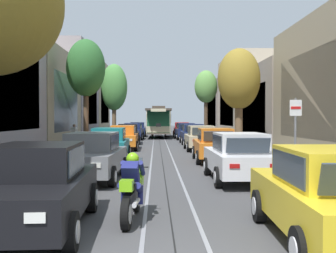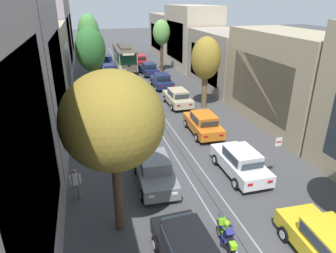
% 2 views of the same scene
% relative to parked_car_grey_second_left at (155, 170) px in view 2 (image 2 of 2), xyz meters
% --- Properties ---
extents(ground_plane, '(160.00, 160.00, 0.00)m').
position_rel_parked_car_grey_second_left_xyz_m(ground_plane, '(2.44, 13.67, -0.80)').
color(ground_plane, '#424244').
extents(trolley_track_rails, '(1.14, 64.31, 0.01)m').
position_rel_parked_car_grey_second_left_xyz_m(trolley_track_rails, '(2.44, 17.30, -0.79)').
color(trolley_track_rails, gray).
rests_on(trolley_track_rails, ground).
extents(building_facade_left, '(5.52, 56.01, 10.81)m').
position_rel_parked_car_grey_second_left_xyz_m(building_facade_left, '(-6.95, 17.14, 3.90)').
color(building_facade_left, gray).
rests_on(building_facade_left, ground).
extents(building_facade_right, '(5.81, 56.01, 8.47)m').
position_rel_parked_car_grey_second_left_xyz_m(building_facade_right, '(12.04, 16.98, 2.92)').
color(building_facade_right, tan).
rests_on(building_facade_right, ground).
extents(parked_car_grey_second_left, '(2.14, 4.42, 1.58)m').
position_rel_parked_car_grey_second_left_xyz_m(parked_car_grey_second_left, '(0.00, 0.00, 0.00)').
color(parked_car_grey_second_left, slate).
rests_on(parked_car_grey_second_left, ground).
extents(parked_car_teal_mid_left, '(2.04, 4.38, 1.58)m').
position_rel_parked_car_grey_second_left_xyz_m(parked_car_teal_mid_left, '(-0.19, 6.33, 0.00)').
color(parked_car_teal_mid_left, '#196B70').
rests_on(parked_car_teal_mid_left, ground).
extents(parked_car_orange_fourth_left, '(2.04, 4.38, 1.58)m').
position_rel_parked_car_grey_second_left_xyz_m(parked_car_orange_fourth_left, '(-0.02, 12.88, 0.00)').
color(parked_car_orange_fourth_left, orange).
rests_on(parked_car_orange_fourth_left, ground).
extents(parked_car_black_fifth_left, '(2.12, 4.41, 1.58)m').
position_rel_parked_car_grey_second_left_xyz_m(parked_car_black_fifth_left, '(-0.13, 18.93, 0.00)').
color(parked_car_black_fifth_left, black).
rests_on(parked_car_black_fifth_left, ground).
extents(parked_car_navy_sixth_left, '(2.09, 4.40, 1.58)m').
position_rel_parked_car_grey_second_left_xyz_m(parked_car_navy_sixth_left, '(-0.08, 25.10, 0.00)').
color(parked_car_navy_sixth_left, '#19234C').
rests_on(parked_car_navy_sixth_left, ground).
extents(parked_car_navy_far_left, '(2.02, 4.37, 1.58)m').
position_rel_parked_car_grey_second_left_xyz_m(parked_car_navy_far_left, '(0.03, 31.63, 0.00)').
color(parked_car_navy_far_left, '#19234C').
rests_on(parked_car_navy_far_left, ground).
extents(parked_car_yellow_near_right, '(2.14, 4.42, 1.58)m').
position_rel_parked_car_grey_second_left_xyz_m(parked_car_yellow_near_right, '(5.00, -6.96, 0.00)').
color(parked_car_yellow_near_right, gold).
rests_on(parked_car_yellow_near_right, ground).
extents(parked_car_white_second_right, '(2.01, 4.37, 1.58)m').
position_rel_parked_car_grey_second_left_xyz_m(parked_car_white_second_right, '(4.86, -0.40, 0.00)').
color(parked_car_white_second_right, silver).
rests_on(parked_car_white_second_right, ground).
extents(parked_car_orange_mid_right, '(2.10, 4.40, 1.58)m').
position_rel_parked_car_grey_second_left_xyz_m(parked_car_orange_mid_right, '(4.93, 5.46, 0.00)').
color(parked_car_orange_mid_right, orange).
rests_on(parked_car_orange_mid_right, ground).
extents(parked_car_beige_fourth_right, '(2.00, 4.36, 1.58)m').
position_rel_parked_car_grey_second_left_xyz_m(parked_car_beige_fourth_right, '(4.97, 12.04, 0.00)').
color(parked_car_beige_fourth_right, '#C1B28E').
rests_on(parked_car_beige_fourth_right, ground).
extents(parked_car_navy_fifth_right, '(2.00, 4.36, 1.58)m').
position_rel_parked_car_grey_second_left_xyz_m(parked_car_navy_fifth_right, '(5.07, 18.50, 0.00)').
color(parked_car_navy_fifth_right, '#19234C').
rests_on(parked_car_navy_fifth_right, ground).
extents(parked_car_navy_sixth_right, '(2.12, 4.41, 1.58)m').
position_rel_parked_car_grey_second_left_xyz_m(parked_car_navy_sixth_right, '(4.96, 24.91, 0.00)').
color(parked_car_navy_sixth_right, '#19234C').
rests_on(parked_car_navy_sixth_right, ground).
extents(parked_car_red_far_right, '(2.12, 4.41, 1.58)m').
position_rel_parked_car_grey_second_left_xyz_m(parked_car_red_far_right, '(4.99, 31.14, 0.00)').
color(parked_car_red_far_right, red).
rests_on(parked_car_red_far_right, ground).
extents(street_tree_kerb_left_near, '(3.95, 4.17, 6.97)m').
position_rel_parked_car_grey_second_left_xyz_m(street_tree_kerb_left_near, '(-2.24, -2.95, 4.24)').
color(street_tree_kerb_left_near, '#4C3826').
rests_on(street_tree_kerb_left_near, ground).
extents(street_tree_kerb_left_second, '(2.53, 2.60, 7.23)m').
position_rel_parked_car_grey_second_left_xyz_m(street_tree_kerb_left_second, '(-2.47, 13.03, 4.49)').
color(street_tree_kerb_left_second, brown).
rests_on(street_tree_kerb_left_second, ground).
extents(street_tree_kerb_left_mid, '(2.70, 2.24, 7.59)m').
position_rel_parked_car_grey_second_left_xyz_m(street_tree_kerb_left_mid, '(-2.17, 27.77, 4.34)').
color(street_tree_kerb_left_mid, brown).
rests_on(street_tree_kerb_left_mid, ground).
extents(street_tree_kerb_right_second, '(2.60, 2.48, 6.34)m').
position_rel_parked_car_grey_second_left_xyz_m(street_tree_kerb_right_second, '(7.22, 11.07, 3.59)').
color(street_tree_kerb_right_second, brown).
rests_on(street_tree_kerb_right_second, ground).
extents(street_tree_kerb_right_mid, '(2.28, 1.92, 6.81)m').
position_rel_parked_car_grey_second_left_xyz_m(street_tree_kerb_right_mid, '(7.11, 26.45, 4.27)').
color(street_tree_kerb_right_mid, '#4C3826').
rests_on(street_tree_kerb_right_mid, ground).
extents(cable_car_trolley, '(2.71, 9.16, 3.28)m').
position_rel_parked_car_grey_second_left_xyz_m(cable_car_trolley, '(2.43, 29.50, 0.86)').
color(cable_car_trolley, '#1E5B38').
rests_on(cable_car_trolley, ground).
extents(motorcycle_with_rider, '(0.59, 1.99, 1.37)m').
position_rel_parked_car_grey_second_left_xyz_m(motorcycle_with_rider, '(1.65, -5.37, -0.15)').
color(motorcycle_with_rider, black).
rests_on(motorcycle_with_rider, ground).
extents(pedestrian_on_left_pavement, '(0.55, 0.34, 1.60)m').
position_rel_parked_car_grey_second_left_xyz_m(pedestrian_on_left_pavement, '(-3.97, 16.60, 0.10)').
color(pedestrian_on_left_pavement, '#282D38').
rests_on(pedestrian_on_left_pavement, ground).
extents(pedestrian_on_right_pavement, '(0.55, 0.37, 1.64)m').
position_rel_parked_car_grey_second_left_xyz_m(pedestrian_on_right_pavement, '(-4.06, -0.25, 0.13)').
color(pedestrian_on_right_pavement, slate).
rests_on(pedestrian_on_right_pavement, ground).
extents(street_sign_post, '(0.36, 0.07, 2.68)m').
position_rel_parked_car_grey_second_left_xyz_m(street_sign_post, '(6.34, -1.47, 0.87)').
color(street_sign_post, slate).
rests_on(street_sign_post, ground).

